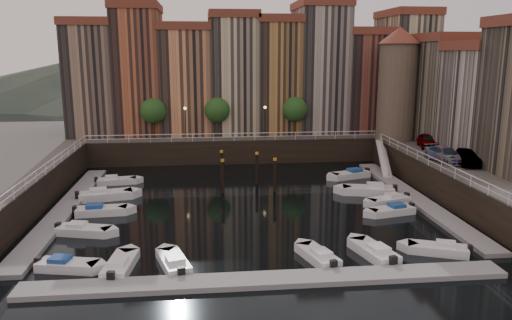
{
  "coord_description": "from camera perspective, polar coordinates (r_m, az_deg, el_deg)",
  "views": [
    {
      "loc": [
        -3.72,
        -45.09,
        13.91
      ],
      "look_at": [
        1.46,
        4.0,
        3.13
      ],
      "focal_mm": 35.0,
      "sensor_mm": 36.0,
      "label": 1
    }
  ],
  "objects": [
    {
      "name": "corner_tower",
      "position": [
        64.24,
        15.84,
        8.54
      ],
      "size": [
        5.2,
        5.2,
        13.8
      ],
      "color": "#6B5B4C",
      "rests_on": "quay_right"
    },
    {
      "name": "dock_left",
      "position": [
        47.84,
        -20.96,
        -5.21
      ],
      "size": [
        2.0,
        28.0,
        0.35
      ],
      "primitive_type": "cube",
      "color": "gray",
      "rests_on": "ground"
    },
    {
      "name": "street_lamps",
      "position": [
        62.86,
        -3.51,
        4.97
      ],
      "size": [
        10.36,
        0.36,
        4.18
      ],
      "color": "black",
      "rests_on": "quay_far"
    },
    {
      "name": "boat_left_4",
      "position": [
        55.54,
        -15.74,
        -2.3
      ],
      "size": [
        4.38,
        2.03,
        0.99
      ],
      "rotation": [
        0.0,
        0.0,
        0.12
      ],
      "color": "white",
      "rests_on": "ground"
    },
    {
      "name": "boat_right_3",
      "position": [
        50.9,
        12.85,
        -3.38
      ],
      "size": [
        5.42,
        2.95,
        1.21
      ],
      "rotation": [
        0.0,
        0.0,
        2.92
      ],
      "color": "white",
      "rests_on": "ground"
    },
    {
      "name": "boat_near_0",
      "position": [
        34.21,
        -15.26,
        -11.51
      ],
      "size": [
        2.04,
        4.45,
        1.0
      ],
      "rotation": [
        0.0,
        0.0,
        1.46
      ],
      "color": "white",
      "rests_on": "ground"
    },
    {
      "name": "boat_near_2",
      "position": [
        34.71,
        7.11,
        -10.82
      ],
      "size": [
        2.62,
        4.27,
        0.96
      ],
      "rotation": [
        0.0,
        0.0,
        1.87
      ],
      "color": "white",
      "rests_on": "ground"
    },
    {
      "name": "ground",
      "position": [
        47.33,
        -1.25,
        -4.77
      ],
      "size": [
        200.0,
        200.0,
        0.0
      ],
      "primitive_type": "plane",
      "color": "black",
      "rests_on": "ground"
    },
    {
      "name": "right_terrace",
      "position": [
        57.63,
        25.82,
        6.77
      ],
      "size": [
        9.3,
        24.3,
        14.0
      ],
      "color": "#7C715D",
      "rests_on": "quay_right"
    },
    {
      "name": "boat_right_0",
      "position": [
        37.78,
        20.21,
        -9.54
      ],
      "size": [
        4.34,
        2.93,
        0.98
      ],
      "rotation": [
        0.0,
        0.0,
        2.76
      ],
      "color": "white",
      "rests_on": "ground"
    },
    {
      "name": "mooring_pilings",
      "position": [
        51.79,
        -1.4,
        -1.38
      ],
      "size": [
        5.61,
        4.88,
        3.78
      ],
      "color": "black",
      "rests_on": "ground"
    },
    {
      "name": "car_a",
      "position": [
        60.41,
        19.03,
        2.0
      ],
      "size": [
        2.93,
        4.97,
        1.59
      ],
      "primitive_type": "imported",
      "rotation": [
        0.0,
        0.0,
        -0.24
      ],
      "color": "gray",
      "rests_on": "quay_right"
    },
    {
      "name": "car_b",
      "position": [
        52.52,
        23.09,
        0.17
      ],
      "size": [
        2.97,
        4.85,
        1.51
      ],
      "primitive_type": "imported",
      "rotation": [
        0.0,
        0.0,
        -0.32
      ],
      "color": "gray",
      "rests_on": "quay_right"
    },
    {
      "name": "boat_near_3",
      "position": [
        35.99,
        13.37,
        -10.16
      ],
      "size": [
        2.7,
        4.67,
        1.05
      ],
      "rotation": [
        0.0,
        0.0,
        1.83
      ],
      "color": "white",
      "rests_on": "ground"
    },
    {
      "name": "gangway",
      "position": [
        60.1,
        14.38,
        0.42
      ],
      "size": [
        2.78,
        8.32,
        3.73
      ],
      "color": "white",
      "rests_on": "ground"
    },
    {
      "name": "boat_left_3",
      "position": [
        50.06,
        -16.94,
        -3.88
      ],
      "size": [
        5.39,
        2.98,
        1.21
      ],
      "rotation": [
        0.0,
        0.0,
        0.23
      ],
      "color": "white",
      "rests_on": "ground"
    },
    {
      "name": "mountains",
      "position": [
        155.3,
        -4.07,
        10.08
      ],
      "size": [
        145.0,
        100.0,
        18.0
      ],
      "color": "#2D382D",
      "rests_on": "ground"
    },
    {
      "name": "boat_left_2",
      "position": [
        45.64,
        -17.36,
        -5.54
      ],
      "size": [
        4.61,
        1.93,
        1.05
      ],
      "rotation": [
        0.0,
        0.0,
        0.07
      ],
      "color": "white",
      "rests_on": "ground"
    },
    {
      "name": "far_terrace",
      "position": [
        69.01,
        -0.17,
        9.87
      ],
      "size": [
        48.7,
        10.3,
        17.5
      ],
      "color": "#8C6F59",
      "rests_on": "quay_far"
    },
    {
      "name": "boat_right_4",
      "position": [
        57.02,
        10.79,
        -1.64
      ],
      "size": [
        4.85,
        3.02,
        1.09
      ],
      "rotation": [
        0.0,
        0.0,
        3.46
      ],
      "color": "white",
      "rests_on": "ground"
    },
    {
      "name": "boat_right_1",
      "position": [
        45.27,
        15.29,
        -5.58
      ],
      "size": [
        4.4,
        2.43,
        0.99
      ],
      "rotation": [
        0.0,
        0.0,
        3.37
      ],
      "color": "white",
      "rests_on": "ground"
    },
    {
      "name": "car_c",
      "position": [
        53.18,
        20.78,
        0.49
      ],
      "size": [
        2.94,
        5.43,
        1.49
      ],
      "primitive_type": "imported",
      "rotation": [
        0.0,
        0.0,
        0.17
      ],
      "color": "gray",
      "rests_on": "quay_right"
    },
    {
      "name": "quay_far",
      "position": [
        72.26,
        -2.98,
        2.41
      ],
      "size": [
        80.0,
        20.0,
        3.0
      ],
      "primitive_type": "cube",
      "color": "black",
      "rests_on": "ground"
    },
    {
      "name": "railings",
      "position": [
        51.12,
        -1.73,
        0.9
      ],
      "size": [
        36.08,
        34.04,
        0.52
      ],
      "color": "white",
      "rests_on": "ground"
    },
    {
      "name": "boat_near_1",
      "position": [
        33.89,
        -9.39,
        -11.47
      ],
      "size": [
        2.64,
        4.36,
        0.98
      ],
      "rotation": [
        0.0,
        0.0,
        1.86
      ],
      "color": "white",
      "rests_on": "ground"
    },
    {
      "name": "dock_right",
      "position": [
        50.29,
        17.62,
        -4.12
      ],
      "size": [
        2.0,
        28.0,
        0.35
      ],
      "primitive_type": "cube",
      "color": "gray",
      "rests_on": "ground"
    },
    {
      "name": "promenade_trees",
      "position": [
        63.76,
        -3.86,
        5.69
      ],
      "size": [
        21.2,
        3.2,
        5.2
      ],
      "color": "black",
      "rests_on": "quay_far"
    },
    {
      "name": "boat_left_0",
      "position": [
        35.29,
        -20.83,
        -11.17
      ],
      "size": [
        4.27,
        2.32,
        0.96
      ],
      "rotation": [
        0.0,
        0.0,
        -0.22
      ],
      "color": "white",
      "rests_on": "ground"
    },
    {
      "name": "dock_near",
      "position": [
        31.49,
        1.41,
        -13.54
      ],
      "size": [
        30.0,
        2.0,
        0.35
      ],
      "primitive_type": "cube",
      "color": "gray",
      "rests_on": "ground"
    },
    {
      "name": "boat_right_2",
      "position": [
        48.24,
        14.99,
        -4.46
      ],
      "size": [
        4.43,
        2.68,
        0.99
      ],
      "rotation": [
        0.0,
        0.0,
        3.44
      ],
      "color": "white",
      "rests_on": "ground"
    },
    {
      "name": "boat_left_1",
      "position": [
        41.28,
        -19.18,
        -7.59
      ],
      "size": [
        4.5,
        2.58,
        1.01
      ],
      "rotation": [
        0.0,
        0.0,
        -0.25
      ],
      "color": "white",
      "rests_on": "ground"
    }
  ]
}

